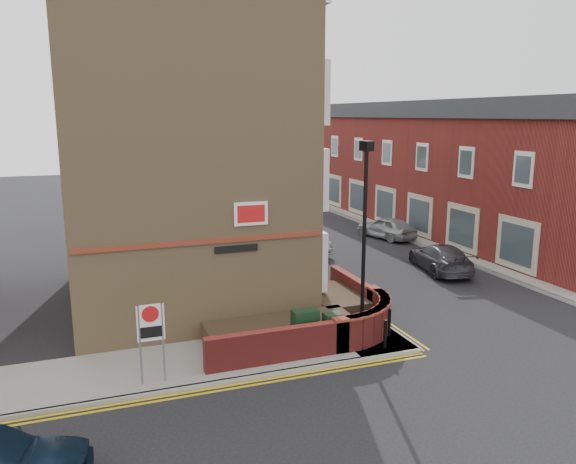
# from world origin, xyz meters

# --- Properties ---
(ground) EXTENTS (120.00, 120.00, 0.00)m
(ground) POSITION_xyz_m (0.00, 0.00, 0.00)
(ground) COLOR black
(ground) RESTS_ON ground
(pavement_corner) EXTENTS (13.00, 3.00, 0.12)m
(pavement_corner) POSITION_xyz_m (-3.50, 1.50, 0.06)
(pavement_corner) COLOR gray
(pavement_corner) RESTS_ON ground
(pavement_main) EXTENTS (2.00, 32.00, 0.12)m
(pavement_main) POSITION_xyz_m (2.00, 16.00, 0.06)
(pavement_main) COLOR gray
(pavement_main) RESTS_ON ground
(pavement_far) EXTENTS (4.00, 40.00, 0.12)m
(pavement_far) POSITION_xyz_m (13.00, 13.00, 0.06)
(pavement_far) COLOR gray
(pavement_far) RESTS_ON ground
(kerb_side) EXTENTS (13.00, 0.15, 0.12)m
(kerb_side) POSITION_xyz_m (-3.50, 0.00, 0.06)
(kerb_side) COLOR gray
(kerb_side) RESTS_ON ground
(kerb_main_near) EXTENTS (0.15, 32.00, 0.12)m
(kerb_main_near) POSITION_xyz_m (3.00, 16.00, 0.06)
(kerb_main_near) COLOR gray
(kerb_main_near) RESTS_ON ground
(kerb_main_far) EXTENTS (0.15, 40.00, 0.12)m
(kerb_main_far) POSITION_xyz_m (11.00, 13.00, 0.06)
(kerb_main_far) COLOR gray
(kerb_main_far) RESTS_ON ground
(yellow_lines_side) EXTENTS (13.00, 0.28, 0.01)m
(yellow_lines_side) POSITION_xyz_m (-3.50, -0.25, 0.01)
(yellow_lines_side) COLOR gold
(yellow_lines_side) RESTS_ON ground
(yellow_lines_main) EXTENTS (0.28, 32.00, 0.01)m
(yellow_lines_main) POSITION_xyz_m (3.25, 16.00, 0.01)
(yellow_lines_main) COLOR gold
(yellow_lines_main) RESTS_ON ground
(corner_building) EXTENTS (8.95, 10.40, 13.60)m
(corner_building) POSITION_xyz_m (-2.84, 8.00, 6.23)
(corner_building) COLOR #997A51
(corner_building) RESTS_ON ground
(garden_wall) EXTENTS (6.80, 6.00, 1.20)m
(garden_wall) POSITION_xyz_m (0.00, 2.50, 0.00)
(garden_wall) COLOR maroon
(garden_wall) RESTS_ON ground
(lamppost) EXTENTS (0.25, 0.50, 6.30)m
(lamppost) POSITION_xyz_m (1.60, 1.20, 3.34)
(lamppost) COLOR black
(lamppost) RESTS_ON pavement_corner
(utility_cabinet_large) EXTENTS (0.80, 0.45, 1.20)m
(utility_cabinet_large) POSITION_xyz_m (-0.30, 1.30, 0.72)
(utility_cabinet_large) COLOR black
(utility_cabinet_large) RESTS_ON pavement_corner
(utility_cabinet_small) EXTENTS (0.55, 0.40, 1.10)m
(utility_cabinet_small) POSITION_xyz_m (0.50, 1.00, 0.67)
(utility_cabinet_small) COLOR black
(utility_cabinet_small) RESTS_ON pavement_corner
(bollard_near) EXTENTS (0.11, 0.11, 0.90)m
(bollard_near) POSITION_xyz_m (2.00, 0.40, 0.57)
(bollard_near) COLOR black
(bollard_near) RESTS_ON pavement_corner
(bollard_far) EXTENTS (0.11, 0.11, 0.90)m
(bollard_far) POSITION_xyz_m (2.60, 1.20, 0.57)
(bollard_far) COLOR black
(bollard_far) RESTS_ON pavement_corner
(zone_sign) EXTENTS (0.72, 0.07, 2.20)m
(zone_sign) POSITION_xyz_m (-5.00, 0.50, 1.64)
(zone_sign) COLOR slate
(zone_sign) RESTS_ON pavement_corner
(far_terrace) EXTENTS (5.40, 30.40, 8.00)m
(far_terrace) POSITION_xyz_m (14.50, 17.00, 4.04)
(far_terrace) COLOR maroon
(far_terrace) RESTS_ON ground
(far_terrace_cream) EXTENTS (5.40, 12.40, 8.00)m
(far_terrace_cream) POSITION_xyz_m (14.50, 38.00, 4.05)
(far_terrace_cream) COLOR #BCB79B
(far_terrace_cream) RESTS_ON ground
(tree_near) EXTENTS (3.64, 3.65, 6.70)m
(tree_near) POSITION_xyz_m (2.00, 14.05, 4.70)
(tree_near) COLOR #382B1E
(tree_near) RESTS_ON pavement_main
(tree_mid) EXTENTS (4.03, 4.03, 7.42)m
(tree_mid) POSITION_xyz_m (2.00, 22.05, 5.20)
(tree_mid) COLOR #382B1E
(tree_mid) RESTS_ON pavement_main
(tree_far) EXTENTS (3.81, 3.81, 7.00)m
(tree_far) POSITION_xyz_m (2.00, 30.05, 4.91)
(tree_far) COLOR #382B1E
(tree_far) RESTS_ON pavement_main
(traffic_light_assembly) EXTENTS (0.20, 0.16, 4.20)m
(traffic_light_assembly) POSITION_xyz_m (2.40, 25.00, 2.78)
(traffic_light_assembly) COLOR black
(traffic_light_assembly) RESTS_ON pavement_main
(silver_car_near) EXTENTS (3.03, 4.59, 1.43)m
(silver_car_near) POSITION_xyz_m (3.81, 13.20, 0.71)
(silver_car_near) COLOR #9BA0A3
(silver_car_near) RESTS_ON ground
(red_car_main) EXTENTS (3.02, 4.81, 1.24)m
(red_car_main) POSITION_xyz_m (4.55, 20.76, 0.62)
(red_car_main) COLOR maroon
(red_car_main) RESTS_ON ground
(grey_car_far) EXTENTS (2.68, 4.71, 1.29)m
(grey_car_far) POSITION_xyz_m (9.00, 7.55, 0.64)
(grey_car_far) COLOR #333238
(grey_car_far) RESTS_ON ground
(silver_car_far) EXTENTS (2.52, 4.14, 1.32)m
(silver_car_far) POSITION_xyz_m (10.22, 14.68, 0.66)
(silver_car_far) COLOR #93969A
(silver_car_far) RESTS_ON ground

